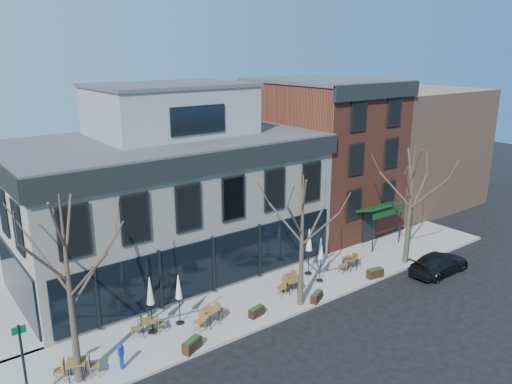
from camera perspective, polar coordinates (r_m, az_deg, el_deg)
ground at (r=28.51m, az=-4.92°, el=-11.63°), size 120.00×120.00×0.00m
sidewalk_front at (r=28.65m, az=3.05°, el=-11.29°), size 33.50×4.70×0.15m
corner_building at (r=30.93m, az=-10.07°, el=-0.17°), size 18.39×10.39×11.10m
red_brick_building at (r=38.10m, az=7.46°, el=4.37°), size 8.20×11.78×11.18m
bg_building at (r=46.30m, az=15.43°, el=5.16°), size 12.00×12.00×10.00m
tree_corner at (r=20.91m, az=-20.51°, el=-10.37°), size 3.93×3.98×7.92m
tree_mid at (r=25.78m, az=5.29°, el=-5.46°), size 3.50×3.55×7.04m
tree_right at (r=32.19m, az=17.22°, el=-1.32°), size 3.72×3.77×7.48m
sign_pole at (r=21.32m, az=-25.06°, el=-17.05°), size 0.50×0.10×3.40m
parked_sedan at (r=32.70m, az=20.21°, el=-7.63°), size 4.46×1.84×1.29m
call_box at (r=22.78m, az=-15.15°, el=-17.59°), size 0.24×0.24×1.20m
cafe_set_0 at (r=22.83m, az=-19.79°, el=-18.35°), size 1.87×1.17×0.97m
cafe_set_1 at (r=24.96m, az=-12.21°, el=-14.68°), size 1.71×0.86×0.88m
cafe_set_2 at (r=25.21m, az=-5.29°, el=-13.85°), size 1.96×0.92×1.00m
cafe_set_3 at (r=28.22m, az=3.99°, el=-10.53°), size 1.71×0.72×0.89m
cafe_set_4 at (r=28.74m, az=3.88°, el=-10.02°), size 1.72×0.97×0.89m
cafe_set_5 at (r=31.37m, az=10.68°, el=-7.91°), size 1.84×0.78×0.96m
umbrella_0 at (r=24.31m, az=-12.00°, el=-11.32°), size 0.46×0.46×2.87m
umbrella_1 at (r=24.88m, az=-8.83°, el=-10.95°), size 0.42×0.42×2.61m
umbrella_3 at (r=29.10m, az=7.41°, el=-6.70°), size 0.43×0.43×2.67m
umbrella_4 at (r=29.87m, az=6.09°, el=-5.73°), size 0.46×0.46×2.89m
planter_0 at (r=23.55m, az=-7.31°, el=-16.91°), size 1.10×0.78×0.57m
planter_1 at (r=25.98m, az=0.06°, el=-13.50°), size 0.95×0.53×0.50m
planter_2 at (r=27.55m, az=6.94°, el=-11.78°), size 0.99×0.72×0.52m
planter_3 at (r=30.76m, az=13.44°, el=-8.99°), size 1.08×0.58×0.57m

